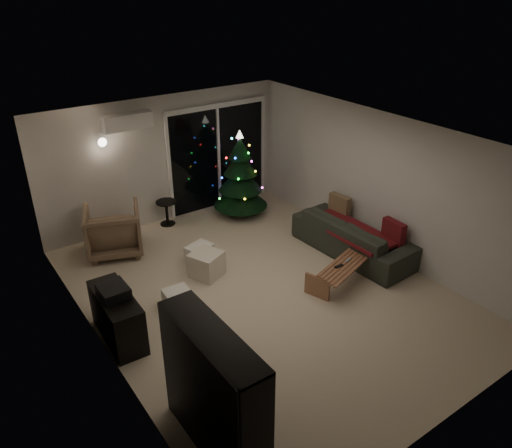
{
  "coord_description": "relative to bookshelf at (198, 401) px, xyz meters",
  "views": [
    {
      "loc": [
        -3.86,
        -5.3,
        4.55
      ],
      "look_at": [
        0.1,
        0.3,
        1.05
      ],
      "focal_mm": 35.0,
      "sensor_mm": 36.0,
      "label": 1
    }
  ],
  "objects": [
    {
      "name": "armchair",
      "position": [
        0.84,
        4.57,
        -0.31
      ],
      "size": [
        1.21,
        1.22,
        0.87
      ],
      "primitive_type": "imported",
      "rotation": [
        0.0,
        0.0,
        2.78
      ],
      "color": "brown",
      "rests_on": "floor"
    },
    {
      "name": "side_table",
      "position": [
        2.09,
        5.03,
        -0.5
      ],
      "size": [
        0.49,
        0.49,
        0.5
      ],
      "primitive_type": "cylinder",
      "rotation": [
        0.0,
        0.0,
        -0.27
      ],
      "color": "black",
      "rests_on": "floor"
    },
    {
      "name": "ottoman",
      "position": [
        1.78,
        2.95,
        -0.54
      ],
      "size": [
        0.61,
        0.61,
        0.42
      ],
      "primitive_type": "cube",
      "rotation": [
        0.0,
        0.0,
        0.41
      ],
      "color": "beige",
      "rests_on": "floor"
    },
    {
      "name": "stereo",
      "position": [
        0.0,
        2.27,
        0.02
      ],
      "size": [
        0.35,
        0.42,
        0.15
      ],
      "primitive_type": "cube",
      "color": "black",
      "rests_on": "media_cabinet"
    },
    {
      "name": "room",
      "position": [
        2.71,
        3.53,
        0.27
      ],
      "size": [
        6.5,
        7.51,
        2.6
      ],
      "color": "beige",
      "rests_on": "ground"
    },
    {
      "name": "christmas_tree",
      "position": [
        3.55,
        4.59,
        0.15
      ],
      "size": [
        1.45,
        1.45,
        1.79
      ],
      "primitive_type": "cone",
      "rotation": [
        0.0,
        0.0,
        -0.38
      ],
      "color": "black",
      "rests_on": "floor"
    },
    {
      "name": "cardboard_box_a",
      "position": [
        0.99,
        2.49,
        -0.61
      ],
      "size": [
        0.4,
        0.31,
        0.27
      ],
      "primitive_type": "cube",
      "rotation": [
        0.0,
        0.0,
        -0.06
      ],
      "color": "silver",
      "rests_on": "floor"
    },
    {
      "name": "remote_b",
      "position": [
        3.56,
        1.48,
        -0.35
      ],
      "size": [
        0.15,
        0.09,
        0.02
      ],
      "primitive_type": "cube",
      "rotation": [
        0.0,
        0.0,
        0.35
      ],
      "color": "slate",
      "rests_on": "coffee_table"
    },
    {
      "name": "cushion_a",
      "position": [
        4.55,
        2.74,
        -0.14
      ],
      "size": [
        0.17,
        0.45,
        0.44
      ],
      "primitive_type": "cube",
      "rotation": [
        0.0,
        0.0,
        0.09
      ],
      "color": "#8E744F",
      "rests_on": "sofa"
    },
    {
      "name": "cushion_b",
      "position": [
        4.55,
        1.44,
        -0.14
      ],
      "size": [
        0.16,
        0.45,
        0.44
      ],
      "primitive_type": "cube",
      "rotation": [
        0.0,
        0.0,
        -0.07
      ],
      "color": "maroon",
      "rests_on": "sofa"
    },
    {
      "name": "sofa",
      "position": [
        4.3,
        2.09,
        -0.42
      ],
      "size": [
        1.0,
        2.33,
        0.67
      ],
      "primitive_type": "imported",
      "rotation": [
        0.0,
        0.0,
        1.62
      ],
      "color": "#2F322D",
      "rests_on": "floor"
    },
    {
      "name": "media_cabinet",
      "position": [
        0.0,
        2.27,
        -0.4
      ],
      "size": [
        0.45,
        1.13,
        0.7
      ],
      "primitive_type": "cube",
      "rotation": [
        0.0,
        0.0,
        -0.03
      ],
      "color": "black",
      "rests_on": "floor"
    },
    {
      "name": "sofa_throw",
      "position": [
        4.2,
        2.09,
        -0.27
      ],
      "size": [
        0.72,
        1.65,
        0.06
      ],
      "primitive_type": "cube",
      "color": "maroon",
      "rests_on": "sofa"
    },
    {
      "name": "remote_a",
      "position": [
        3.31,
        1.43,
        -0.35
      ],
      "size": [
        0.15,
        0.05,
        0.02
      ],
      "primitive_type": "cube",
      "color": "black",
      "rests_on": "coffee_table"
    },
    {
      "name": "bookshelf",
      "position": [
        0.0,
        0.0,
        0.0
      ],
      "size": [
        0.84,
        1.54,
        1.5
      ],
      "primitive_type": null,
      "rotation": [
        0.0,
        0.0,
        0.32
      ],
      "color": "black",
      "rests_on": "floor"
    },
    {
      "name": "floor_lamp",
      "position": [
        1.09,
        5.32,
        0.18
      ],
      "size": [
        0.3,
        0.3,
        1.85
      ],
      "primitive_type": "cylinder",
      "color": "black",
      "rests_on": "floor"
    },
    {
      "name": "coffee_table",
      "position": [
        3.46,
        1.43,
        -0.55
      ],
      "size": [
        1.31,
        0.78,
        0.39
      ],
      "primitive_type": null,
      "rotation": [
        0.0,
        0.0,
        0.31
      ],
      "color": "#98684A",
      "rests_on": "floor"
    },
    {
      "name": "cardboard_box_b",
      "position": [
        1.91,
        3.41,
        -0.6
      ],
      "size": [
        0.52,
        0.44,
        0.31
      ],
      "primitive_type": "cube",
      "rotation": [
        0.0,
        0.0,
        0.29
      ],
      "color": "silver",
      "rests_on": "floor"
    }
  ]
}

